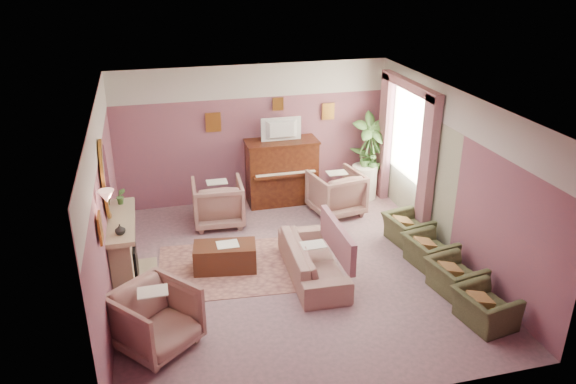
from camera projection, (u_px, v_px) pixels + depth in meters
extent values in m
cube|color=gray|center=(291.00, 270.00, 9.16)|extent=(5.50, 6.00, 0.01)
cube|color=white|center=(292.00, 103.00, 8.04)|extent=(5.50, 6.00, 0.01)
cube|color=#6C4864|center=(254.00, 134.00, 11.26)|extent=(5.50, 0.02, 2.80)
cube|color=#6C4864|center=(363.00, 301.00, 5.93)|extent=(5.50, 0.02, 2.80)
cube|color=#6C4864|center=(104.00, 211.00, 7.97)|extent=(0.02, 6.00, 2.80)
cube|color=#6C4864|center=(453.00, 175.00, 9.22)|extent=(0.02, 6.00, 2.80)
cube|color=silver|center=(252.00, 81.00, 10.83)|extent=(5.50, 0.01, 0.65)
cube|color=#A1A98B|center=(415.00, 167.00, 10.51)|extent=(0.01, 3.00, 2.15)
cube|color=tan|center=(123.00, 255.00, 8.53)|extent=(0.30, 1.40, 1.10)
cube|color=black|center=(131.00, 263.00, 8.61)|extent=(0.18, 0.72, 0.68)
cube|color=#FF5213|center=(135.00, 272.00, 8.69)|extent=(0.06, 0.54, 0.10)
cube|color=tan|center=(121.00, 221.00, 8.31)|extent=(0.40, 1.55, 0.07)
cube|color=tan|center=(141.00, 283.00, 8.79)|extent=(0.55, 1.50, 0.02)
ellipsoid|color=#AC752A|center=(105.00, 180.00, 8.00)|extent=(0.04, 0.72, 1.20)
ellipsoid|color=white|center=(107.00, 179.00, 8.01)|extent=(0.01, 0.60, 1.06)
cone|color=#FDB296|center=(106.00, 196.00, 7.02)|extent=(0.20, 0.20, 0.16)
cube|color=#441D0E|center=(282.00, 172.00, 11.39)|extent=(1.40, 0.60, 1.30)
cube|color=#441D0E|center=(286.00, 175.00, 11.05)|extent=(1.30, 0.12, 0.06)
cube|color=white|center=(286.00, 174.00, 11.04)|extent=(1.20, 0.08, 0.02)
cube|color=#441D0E|center=(282.00, 142.00, 11.13)|extent=(1.45, 0.65, 0.04)
imported|color=black|center=(282.00, 128.00, 10.97)|extent=(0.80, 0.12, 0.48)
cube|color=#AC752A|center=(213.00, 122.00, 10.92)|extent=(0.30, 0.03, 0.38)
cube|color=#AC752A|center=(328.00, 111.00, 11.43)|extent=(0.26, 0.03, 0.34)
cube|color=#AC752A|center=(278.00, 104.00, 11.10)|extent=(0.22, 0.03, 0.26)
cube|color=#AC752A|center=(100.00, 228.00, 6.79)|extent=(0.03, 0.28, 0.36)
cube|color=beige|center=(410.00, 131.00, 10.47)|extent=(0.03, 1.40, 1.80)
cube|color=#935B68|center=(427.00, 168.00, 9.79)|extent=(0.16, 0.34, 2.60)
cube|color=#935B68|center=(385.00, 137.00, 11.43)|extent=(0.16, 0.34, 2.60)
cube|color=#935B68|center=(410.00, 85.00, 10.11)|extent=(0.16, 2.20, 0.16)
imported|color=#427535|center=(121.00, 196.00, 8.73)|extent=(0.16, 0.16, 0.28)
imported|color=silver|center=(120.00, 229.00, 7.82)|extent=(0.16, 0.16, 0.16)
cube|color=#9F6A5F|center=(236.00, 267.00, 9.24)|extent=(2.63, 1.99, 0.01)
cube|color=#4B2717|center=(225.00, 257.00, 9.11)|extent=(1.06, 0.65, 0.45)
cube|color=white|center=(227.00, 244.00, 9.03)|extent=(0.35, 0.28, 0.01)
imported|color=#A27B6E|center=(313.00, 254.00, 8.88)|extent=(0.65, 1.94, 0.78)
cube|color=#935B68|center=(337.00, 239.00, 8.88)|extent=(0.10, 1.47, 0.54)
imported|color=#A27B6E|center=(218.00, 200.00, 10.55)|extent=(0.92, 0.92, 0.96)
imported|color=#A27B6E|center=(336.00, 190.00, 10.97)|extent=(0.92, 0.92, 0.96)
imported|color=#A27B6E|center=(155.00, 316.00, 7.23)|extent=(0.92, 0.92, 0.96)
imported|color=#474D2E|center=(486.00, 303.00, 7.74)|extent=(0.55, 0.78, 0.67)
imported|color=#474D2E|center=(455.00, 273.00, 8.46)|extent=(0.55, 0.78, 0.67)
imported|color=#474D2E|center=(430.00, 247.00, 9.19)|extent=(0.55, 0.78, 0.67)
imported|color=#474D2E|center=(408.00, 225.00, 9.92)|extent=(0.55, 0.78, 0.67)
cylinder|color=white|center=(364.00, 182.00, 11.73)|extent=(0.52, 0.52, 0.70)
imported|color=#427535|center=(365.00, 158.00, 11.52)|extent=(0.30, 0.30, 0.34)
imported|color=#427535|center=(373.00, 161.00, 11.47)|extent=(0.16, 0.16, 0.28)
cylinder|color=#AB6541|center=(368.00, 187.00, 11.92)|extent=(0.34, 0.34, 0.34)
imported|color=#427535|center=(370.00, 147.00, 11.56)|extent=(0.76, 0.76, 1.44)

